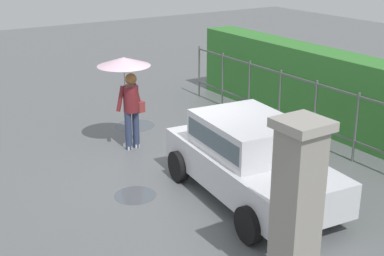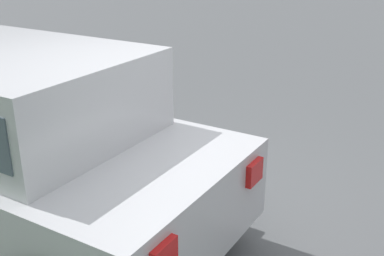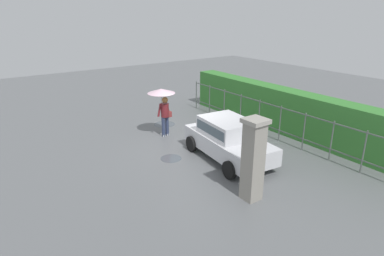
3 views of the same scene
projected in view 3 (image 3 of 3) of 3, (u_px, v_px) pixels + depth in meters
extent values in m
plane|color=slate|center=(193.00, 149.00, 12.90)|extent=(40.00, 40.00, 0.00)
cube|color=silver|center=(229.00, 144.00, 11.85)|extent=(3.85, 2.01, 0.60)
cube|color=silver|center=(227.00, 127.00, 11.77)|extent=(2.04, 1.63, 0.60)
cube|color=#4C5B66|center=(227.00, 126.00, 11.76)|extent=(1.89, 1.63, 0.33)
cylinder|color=black|center=(269.00, 159.00, 11.30)|extent=(0.62, 0.24, 0.60)
cylinder|color=black|center=(229.00, 170.00, 10.53)|extent=(0.62, 0.24, 0.60)
cylinder|color=black|center=(228.00, 136.00, 13.36)|extent=(0.62, 0.24, 0.60)
cylinder|color=black|center=(192.00, 144.00, 12.59)|extent=(0.62, 0.24, 0.60)
cube|color=red|center=(214.00, 123.00, 13.58)|extent=(0.08, 0.21, 0.16)
cube|color=red|center=(190.00, 127.00, 13.07)|extent=(0.08, 0.21, 0.16)
cylinder|color=#2D3856|center=(163.00, 127.00, 14.03)|extent=(0.15, 0.15, 0.86)
cylinder|color=#2D3856|center=(167.00, 126.00, 14.16)|extent=(0.15, 0.15, 0.86)
cube|color=white|center=(163.00, 135.00, 14.21)|extent=(0.26, 0.10, 0.08)
cube|color=white|center=(166.00, 134.00, 14.34)|extent=(0.26, 0.10, 0.08)
cylinder|color=maroon|center=(165.00, 110.00, 13.85)|extent=(0.34, 0.34, 0.58)
sphere|color=#DBAD89|center=(165.00, 100.00, 13.71)|extent=(0.22, 0.22, 0.22)
sphere|color=olive|center=(165.00, 100.00, 13.68)|extent=(0.25, 0.25, 0.25)
cylinder|color=maroon|center=(159.00, 110.00, 13.76)|extent=(0.12, 0.24, 0.56)
cylinder|color=maroon|center=(168.00, 108.00, 14.04)|extent=(0.12, 0.24, 0.56)
cylinder|color=#B2B2B7|center=(162.00, 102.00, 13.76)|extent=(0.02, 0.02, 0.77)
cone|color=#F4C6DB|center=(161.00, 91.00, 13.59)|extent=(1.15, 1.15, 0.19)
cube|color=maroon|center=(168.00, 114.00, 14.18)|extent=(0.36, 0.20, 0.24)
cube|color=gray|center=(253.00, 162.00, 9.12)|extent=(0.48, 0.48, 2.30)
cube|color=#9E998E|center=(256.00, 121.00, 8.71)|extent=(0.60, 0.60, 0.12)
cylinder|color=#59605B|center=(196.00, 95.00, 17.96)|extent=(0.05, 0.05, 1.50)
cylinder|color=#59605B|center=(210.00, 99.00, 17.06)|extent=(0.05, 0.05, 1.50)
cylinder|color=#59605B|center=(224.00, 104.00, 16.16)|extent=(0.05, 0.05, 1.50)
cylinder|color=#59605B|center=(241.00, 110.00, 15.26)|extent=(0.05, 0.05, 1.50)
cylinder|color=#59605B|center=(259.00, 116.00, 14.35)|extent=(0.05, 0.05, 1.50)
cylinder|color=#59605B|center=(280.00, 124.00, 13.45)|extent=(0.05, 0.05, 1.50)
cylinder|color=#59605B|center=(304.00, 132.00, 12.55)|extent=(0.05, 0.05, 1.50)
cylinder|color=#59605B|center=(331.00, 141.00, 11.64)|extent=(0.05, 0.05, 1.50)
cylinder|color=#59605B|center=(364.00, 152.00, 10.74)|extent=(0.05, 0.05, 1.50)
cube|color=#59605B|center=(270.00, 105.00, 13.67)|extent=(10.55, 0.03, 0.04)
cube|color=#59605B|center=(269.00, 126.00, 14.00)|extent=(10.55, 0.03, 0.04)
cube|color=#387F33|center=(286.00, 111.00, 14.41)|extent=(11.55, 0.90, 1.90)
cylinder|color=#4C545B|center=(171.00, 158.00, 12.05)|extent=(0.77, 0.77, 0.00)
cylinder|color=#4C545B|center=(164.00, 124.00, 15.65)|extent=(1.00, 1.00, 0.00)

